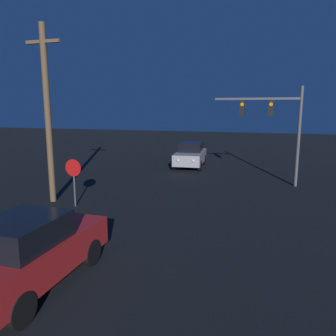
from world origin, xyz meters
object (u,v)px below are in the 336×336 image
object	(u,v)px
car_near	(29,252)
car_far	(191,155)
utility_pole	(48,112)
traffic_signal_mast	(276,120)
stop_sign	(74,174)

from	to	relation	value
car_near	car_far	bearing A→B (deg)	89.97
utility_pole	car_far	bearing A→B (deg)	68.52
traffic_signal_mast	stop_sign	size ratio (longest dim) A/B	2.57
car_near	stop_sign	world-z (taller)	stop_sign
car_near	utility_pole	bearing A→B (deg)	122.23
traffic_signal_mast	car_near	bearing A→B (deg)	-114.13
car_near	utility_pole	world-z (taller)	utility_pole
traffic_signal_mast	stop_sign	world-z (taller)	traffic_signal_mast
utility_pole	car_near	bearing A→B (deg)	-58.09
car_far	traffic_signal_mast	world-z (taller)	traffic_signal_mast
traffic_signal_mast	utility_pole	xyz separation A→B (m)	(-9.97, -6.47, 0.45)
car_far	utility_pole	bearing A→B (deg)	64.15
traffic_signal_mast	stop_sign	bearing A→B (deg)	-140.76
car_near	stop_sign	xyz separation A→B (m)	(-2.63, 6.14, 0.59)
car_near	car_far	distance (m)	17.31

